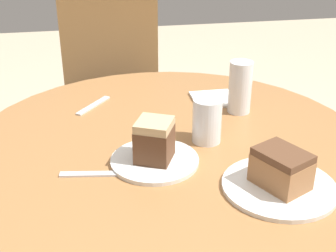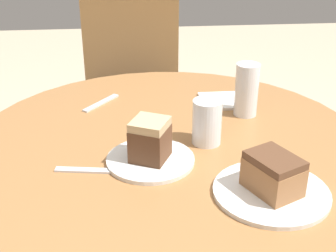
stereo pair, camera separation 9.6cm
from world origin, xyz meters
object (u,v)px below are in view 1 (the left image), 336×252
Objects in this scene: cake_slice_near at (154,140)px; glass_lemonade at (240,90)px; cake_slice_far at (281,169)px; glass_water at (207,123)px; plate_near at (155,160)px; plate_far at (279,187)px; chair at (110,85)px.

cake_slice_near is 0.72× the size of glass_lemonade.
glass_lemonade reaches higher than cake_slice_near.
glass_water is at bearing 112.23° from cake_slice_far.
cake_slice_near is 0.17m from glass_water.
plate_far is at bearing -32.59° from plate_near.
cake_slice_near is at bearing 180.00° from plate_near.
chair is 4.99× the size of plate_near.
glass_lemonade reaches higher than glass_water.
chair is at bearing 103.63° from plate_far.
glass_lemonade is at bearing 84.23° from cake_slice_far.
plate_near is at bearing -150.42° from glass_water.
glass_lemonade is (0.04, 0.40, 0.02)m from cake_slice_far.
plate_near is at bearing -139.57° from glass_lemonade.
plate_near is 1.93× the size of cake_slice_near.
cake_slice_far is (0.24, -0.16, -0.01)m from cake_slice_near.
plate_far is (0.29, -1.18, 0.20)m from chair.
plate_near is 0.29m from plate_far.
cake_slice_far reaches higher than plate_far.
plate_near is 0.17m from glass_water.
plate_near is 1.38× the size of glass_lemonade.
cake_slice_far is at bearing -32.59° from plate_near.
cake_slice_near is (-0.00, 0.00, 0.05)m from plate_near.
chair is at bearing 101.33° from glass_water.
glass_water is at bearing 112.23° from plate_far.
plate_near is 1.81× the size of glass_water.
plate_far is 0.26m from glass_water.
cake_slice_far is (0.24, -0.16, 0.04)m from plate_near.
cake_slice_near is at bearing -80.24° from chair.
chair is 7.58× the size of cake_slice_far.
cake_slice_far is 0.40m from glass_lemonade.
chair is 1.24m from cake_slice_far.
plate_near is 0.29m from cake_slice_far.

